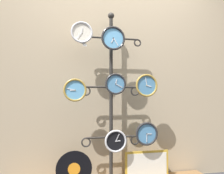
# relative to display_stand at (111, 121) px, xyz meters

# --- Properties ---
(shop_wall) EXTENTS (4.40, 0.04, 2.80)m
(shop_wall) POSITION_rel_display_stand_xyz_m (0.00, 0.16, 0.70)
(shop_wall) COLOR tan
(shop_wall) RESTS_ON ground_plane
(display_stand) EXTENTS (0.70, 0.33, 1.89)m
(display_stand) POSITION_rel_display_stand_xyz_m (0.00, 0.00, 0.00)
(display_stand) COLOR #282623
(display_stand) RESTS_ON ground_plane
(clock_top_left) EXTENTS (0.23, 0.04, 0.23)m
(clock_top_left) POSITION_rel_display_stand_xyz_m (-0.33, -0.08, 0.93)
(clock_top_left) COLOR silver
(clock_top_center) EXTENTS (0.26, 0.04, 0.26)m
(clock_top_center) POSITION_rel_display_stand_xyz_m (0.00, -0.11, 0.88)
(clock_top_center) COLOR #60A8DB
(clock_middle_left) EXTENTS (0.23, 0.04, 0.23)m
(clock_middle_left) POSITION_rel_display_stand_xyz_m (-0.39, -0.10, 0.33)
(clock_middle_left) COLOR #60A8DB
(clock_middle_center) EXTENTS (0.22, 0.04, 0.22)m
(clock_middle_center) POSITION_rel_display_stand_xyz_m (0.03, -0.10, 0.40)
(clock_middle_center) COLOR #4C84B2
(clock_middle_right) EXTENTS (0.25, 0.04, 0.25)m
(clock_middle_right) POSITION_rel_display_stand_xyz_m (0.37, -0.11, 0.39)
(clock_middle_right) COLOR #4C84B2
(clock_bottom_center) EXTENTS (0.23, 0.04, 0.23)m
(clock_bottom_center) POSITION_rel_display_stand_xyz_m (0.02, -0.11, -0.19)
(clock_bottom_center) COLOR black
(clock_bottom_right) EXTENTS (0.25, 0.04, 0.25)m
(clock_bottom_right) POSITION_rel_display_stand_xyz_m (0.37, -0.10, -0.13)
(clock_bottom_right) COLOR #4C84B2
(vinyl_record) EXTENTS (0.36, 0.01, 0.36)m
(vinyl_record) POSITION_rel_display_stand_xyz_m (-0.39, -0.08, -0.46)
(vinyl_record) COLOR black
(vinyl_record) RESTS_ON low_shelf
(picture_frame) EXTENTS (0.49, 0.02, 0.31)m
(picture_frame) POSITION_rel_display_stand_xyz_m (0.39, -0.04, -0.48)
(picture_frame) COLOR gold
(picture_frame) RESTS_ON low_shelf
(price_tag_upper) EXTENTS (0.04, 0.00, 0.03)m
(price_tag_upper) POSITION_rel_display_stand_xyz_m (-0.30, -0.08, 0.80)
(price_tag_upper) COLOR white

